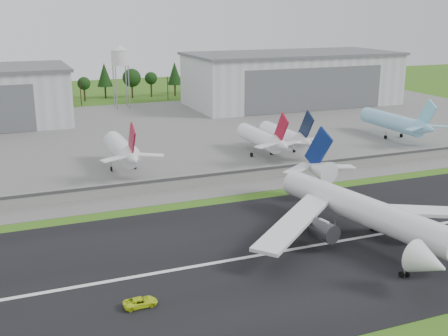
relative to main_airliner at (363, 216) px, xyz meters
name	(u,v)px	position (x,y,z in m)	size (l,w,h in m)	color
ground	(360,263)	(-7.06, -9.57, -4.89)	(600.00, 600.00, 0.00)	#336918
runway	(330,243)	(-7.06, 0.43, -4.84)	(320.00, 60.00, 0.10)	black
runway_centerline	(330,243)	(-7.06, 0.43, -4.78)	(220.00, 1.00, 0.02)	white
apron	(172,134)	(-7.06, 110.43, -4.84)	(320.00, 150.00, 0.10)	slate
blast_fence	(241,175)	(-7.06, 45.41, -3.09)	(240.00, 0.61, 3.50)	gray
hangar_east	(292,78)	(67.94, 155.35, 7.73)	(102.00, 47.00, 25.20)	silver
water_tower	(120,55)	(-12.06, 175.43, 19.66)	(8.40, 8.40, 29.40)	#99999E
utility_poles	(126,103)	(-7.06, 190.43, -4.89)	(230.00, 3.00, 12.00)	black
treeline	(120,98)	(-7.06, 205.43, -4.89)	(320.00, 16.00, 22.00)	black
main_airliner	(363,216)	(0.00, 0.00, 0.00)	(56.29, 59.02, 18.17)	white
ground_vehicle	(140,302)	(-48.51, -9.90, -4.04)	(2.51, 5.44, 1.51)	#D0E91B
parked_jet_red_a	(124,151)	(-34.45, 67.00, 1.36)	(7.36, 31.29, 16.77)	white
parked_jet_red_b	(264,139)	(10.11, 66.95, 1.04)	(7.36, 31.29, 16.42)	white
parked_jet_navy	(287,137)	(18.44, 66.96, 1.09)	(7.36, 31.29, 16.48)	white
parked_jet_skyblue	(397,122)	(65.60, 72.00, 1.29)	(7.36, 37.29, 16.74)	#87CBEA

